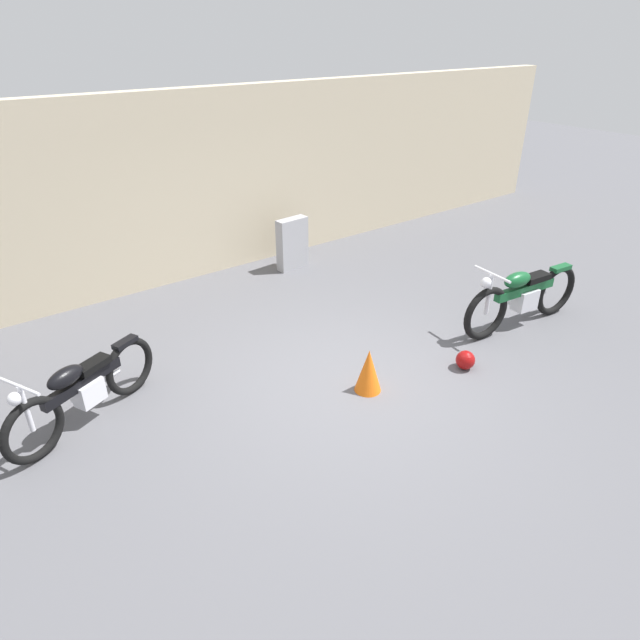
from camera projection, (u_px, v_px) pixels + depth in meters
ground_plane at (346, 383)px, 6.65m from camera, size 40.00×40.00×0.00m
building_wall at (186, 188)px, 8.88m from camera, size 18.00×0.30×3.02m
stone_marker at (292, 244)px, 9.60m from camera, size 0.59×0.24×0.91m
helmet at (465, 360)px, 6.88m from camera, size 0.24×0.24×0.24m
traffic_cone at (368, 371)px, 6.40m from camera, size 0.32×0.32×0.55m
motorcycle_green at (522, 296)px, 7.69m from camera, size 2.21×0.62×0.99m
motorcycle_black at (83, 390)px, 5.79m from camera, size 1.83×1.00×0.89m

